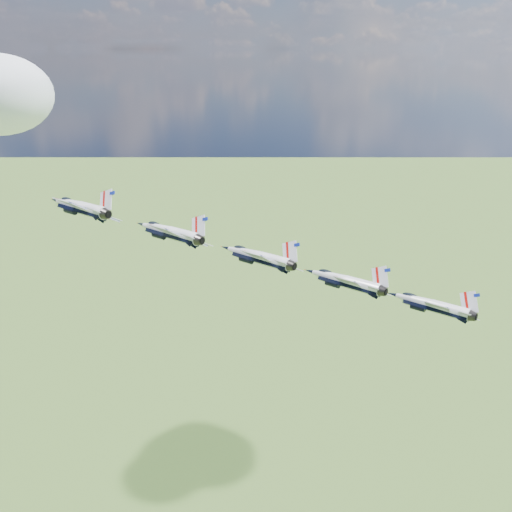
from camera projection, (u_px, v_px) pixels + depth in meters
jet_0 at (78, 207)px, 80.67m from camera, size 13.16×15.87×8.24m
jet_1 at (168, 231)px, 81.17m from camera, size 13.16×15.87×8.24m
jet_2 at (256, 256)px, 81.67m from camera, size 13.16×15.87×8.24m
jet_3 at (343, 280)px, 82.17m from camera, size 13.16×15.87×8.24m
jet_4 at (429, 304)px, 82.67m from camera, size 13.16×15.87×8.24m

